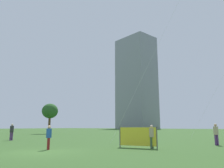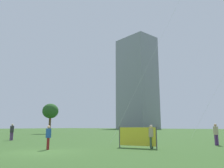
# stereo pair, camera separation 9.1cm
# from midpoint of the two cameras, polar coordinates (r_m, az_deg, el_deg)

# --- Properties ---
(ground) EXTENTS (280.00, 280.00, 0.00)m
(ground) POSITION_cam_midpoint_polar(r_m,az_deg,el_deg) (14.81, -17.08, -16.10)
(ground) COLOR #335623
(person_standing_0) EXTENTS (0.35, 0.35, 1.59)m
(person_standing_0) POSITION_cam_midpoint_polar(r_m,az_deg,el_deg) (16.12, -15.60, -12.42)
(person_standing_0) COLOR maroon
(person_standing_0) RESTS_ON ground
(person_standing_1) EXTENTS (0.39, 0.39, 1.74)m
(person_standing_1) POSITION_cam_midpoint_polar(r_m,az_deg,el_deg) (20.88, 24.86, -11.10)
(person_standing_1) COLOR #593372
(person_standing_1) RESTS_ON ground
(person_standing_2) EXTENTS (0.40, 0.40, 1.81)m
(person_standing_2) POSITION_cam_midpoint_polar(r_m,az_deg,el_deg) (27.96, -23.85, -10.73)
(person_standing_2) COLOR #593372
(person_standing_2) RESTS_ON ground
(person_standing_3) EXTENTS (0.36, 0.36, 1.62)m
(person_standing_3) POSITION_cam_midpoint_polar(r_m,az_deg,el_deg) (16.53, 10.04, -12.53)
(person_standing_3) COLOR #3F593F
(person_standing_3) RESTS_ON ground
(park_tree_0) EXTENTS (3.33, 3.33, 6.28)m
(park_tree_0) POSITION_cam_midpoint_polar(r_m,az_deg,el_deg) (49.81, -15.23, -6.66)
(park_tree_0) COLOR brown
(park_tree_0) RESTS_ON ground
(distant_highrise_1) EXTENTS (26.48, 21.85, 59.58)m
(distant_highrise_1) POSITION_cam_midpoint_polar(r_m,az_deg,el_deg) (148.97, 6.35, 0.36)
(distant_highrise_1) COLOR gray
(distant_highrise_1) RESTS_ON ground
(event_banner) EXTENTS (2.87, 0.48, 1.51)m
(event_banner) POSITION_cam_midpoint_polar(r_m,az_deg,el_deg) (16.83, 6.57, -13.06)
(event_banner) COLOR #4C4C4C
(event_banner) RESTS_ON ground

